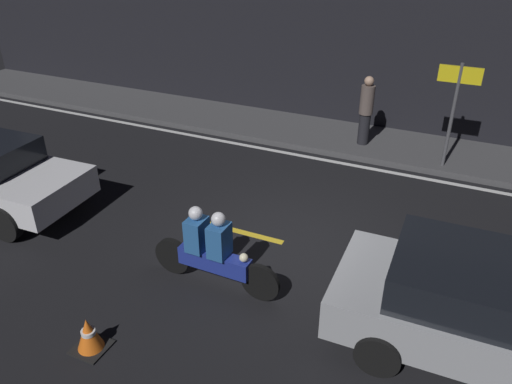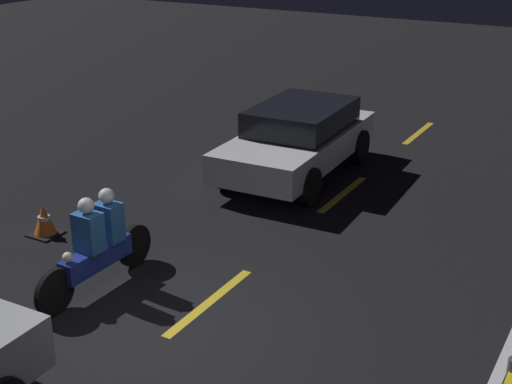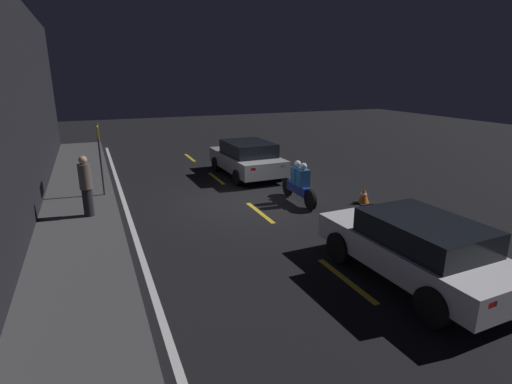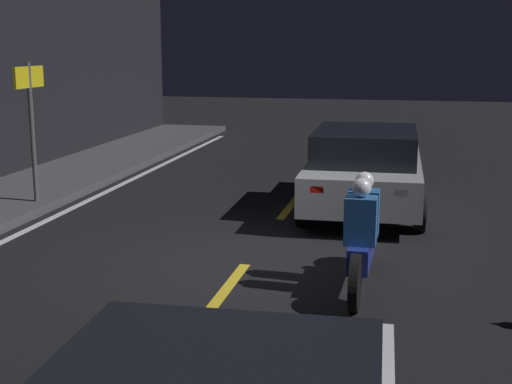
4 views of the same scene
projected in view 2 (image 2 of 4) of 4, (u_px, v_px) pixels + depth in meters
name	position (u px, v px, depth m)	size (l,w,h in m)	color
ground_plane	(165.00, 338.00, 8.80)	(56.00, 56.00, 0.00)	black
lane_dash_a	(419.00, 133.00, 16.86)	(2.00, 0.14, 0.01)	gold
lane_dash_b	(343.00, 194.00, 13.24)	(2.00, 0.14, 0.01)	gold
lane_dash_c	(210.00, 302.00, 9.61)	(2.00, 0.14, 0.01)	gold
sedan_white	(298.00, 138.00, 13.98)	(4.26, 2.02, 1.39)	silver
motorcycle	(98.00, 244.00, 9.78)	(2.24, 0.37, 1.39)	black
traffic_cone_near	(44.00, 220.00, 11.50)	(0.47, 0.47, 0.52)	black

